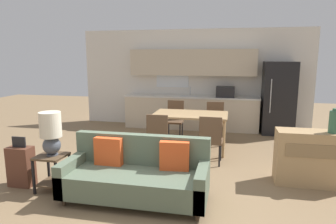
{
  "coord_description": "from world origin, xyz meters",
  "views": [
    {
      "loc": [
        1.08,
        -3.76,
        1.93
      ],
      "look_at": [
        -0.05,
        1.5,
        0.95
      ],
      "focal_mm": 32.0,
      "sensor_mm": 36.0,
      "label": 1
    }
  ],
  "objects_px": {
    "dining_chair_near_right": "(211,138)",
    "suitcase": "(21,166)",
    "dining_chair_near_left": "(158,135)",
    "dining_chair_far_left": "(175,118)",
    "refrigerator": "(278,98)",
    "vase": "(335,122)",
    "couch": "(137,175)",
    "table_lamp": "(51,132)",
    "dining_chair_far_right": "(215,120)",
    "dining_table": "(190,117)",
    "credenza": "(311,158)",
    "side_table": "(52,167)"
  },
  "relations": [
    {
      "from": "dining_chair_near_right",
      "to": "vase",
      "type": "bearing_deg",
      "value": 163.27
    },
    {
      "from": "refrigerator",
      "to": "couch",
      "type": "height_order",
      "value": "refrigerator"
    },
    {
      "from": "vase",
      "to": "suitcase",
      "type": "height_order",
      "value": "vase"
    },
    {
      "from": "couch",
      "to": "side_table",
      "type": "bearing_deg",
      "value": -179.56
    },
    {
      "from": "dining_table",
      "to": "couch",
      "type": "bearing_deg",
      "value": -99.67
    },
    {
      "from": "dining_table",
      "to": "dining_chair_far_left",
      "type": "distance_m",
      "value": 1.0
    },
    {
      "from": "dining_table",
      "to": "table_lamp",
      "type": "relative_size",
      "value": 2.42
    },
    {
      "from": "table_lamp",
      "to": "dining_chair_far_right",
      "type": "xyz_separation_m",
      "value": [
        2.16,
        3.19,
        -0.39
      ]
    },
    {
      "from": "vase",
      "to": "dining_chair_far_left",
      "type": "relative_size",
      "value": 0.4
    },
    {
      "from": "refrigerator",
      "to": "dining_chair_far_left",
      "type": "bearing_deg",
      "value": -157.84
    },
    {
      "from": "table_lamp",
      "to": "dining_chair_far_left",
      "type": "relative_size",
      "value": 0.7
    },
    {
      "from": "suitcase",
      "to": "dining_chair_far_left",
      "type": "bearing_deg",
      "value": 61.07
    },
    {
      "from": "dining_table",
      "to": "dining_chair_near_right",
      "type": "relative_size",
      "value": 1.69
    },
    {
      "from": "refrigerator",
      "to": "side_table",
      "type": "xyz_separation_m",
      "value": [
        -3.7,
        -4.26,
        -0.56
      ]
    },
    {
      "from": "table_lamp",
      "to": "dining_chair_near_left",
      "type": "xyz_separation_m",
      "value": [
        1.2,
        1.58,
        -0.39
      ]
    },
    {
      "from": "dining_table",
      "to": "dining_chair_far_left",
      "type": "relative_size",
      "value": 1.69
    },
    {
      "from": "table_lamp",
      "to": "credenza",
      "type": "distance_m",
      "value": 3.91
    },
    {
      "from": "dining_chair_far_right",
      "to": "dining_chair_near_right",
      "type": "bearing_deg",
      "value": -97.67
    },
    {
      "from": "dining_table",
      "to": "couch",
      "type": "relative_size",
      "value": 0.78
    },
    {
      "from": "dining_table",
      "to": "side_table",
      "type": "xyz_separation_m",
      "value": [
        -1.7,
        -2.41,
        -0.36
      ]
    },
    {
      "from": "couch",
      "to": "dining_chair_far_left",
      "type": "xyz_separation_m",
      "value": [
        -0.08,
        3.24,
        0.16
      ]
    },
    {
      "from": "refrigerator",
      "to": "dining_chair_near_left",
      "type": "bearing_deg",
      "value": -132.83
    },
    {
      "from": "couch",
      "to": "side_table",
      "type": "height_order",
      "value": "couch"
    },
    {
      "from": "table_lamp",
      "to": "dining_table",
      "type": "bearing_deg",
      "value": 54.95
    },
    {
      "from": "dining_chair_near_right",
      "to": "refrigerator",
      "type": "bearing_deg",
      "value": -117.64
    },
    {
      "from": "side_table",
      "to": "dining_chair_far_right",
      "type": "bearing_deg",
      "value": 55.67
    },
    {
      "from": "side_table",
      "to": "vase",
      "type": "xyz_separation_m",
      "value": [
        4.02,
        0.97,
        0.65
      ]
    },
    {
      "from": "side_table",
      "to": "suitcase",
      "type": "distance_m",
      "value": 0.56
    },
    {
      "from": "vase",
      "to": "dining_chair_near_right",
      "type": "distance_m",
      "value": 1.99
    },
    {
      "from": "side_table",
      "to": "credenza",
      "type": "bearing_deg",
      "value": 15.21
    },
    {
      "from": "refrigerator",
      "to": "suitcase",
      "type": "relative_size",
      "value": 2.39
    },
    {
      "from": "side_table",
      "to": "dining_chair_far_right",
      "type": "distance_m",
      "value": 3.87
    },
    {
      "from": "dining_chair_near_left",
      "to": "suitcase",
      "type": "distance_m",
      "value": 2.35
    },
    {
      "from": "vase",
      "to": "couch",
      "type": "bearing_deg",
      "value": -160.51
    },
    {
      "from": "dining_chair_near_right",
      "to": "suitcase",
      "type": "distance_m",
      "value": 3.15
    },
    {
      "from": "table_lamp",
      "to": "dining_chair_far_right",
      "type": "distance_m",
      "value": 3.88
    },
    {
      "from": "table_lamp",
      "to": "dining_chair_near_left",
      "type": "height_order",
      "value": "table_lamp"
    },
    {
      "from": "refrigerator",
      "to": "dining_table",
      "type": "xyz_separation_m",
      "value": [
        -1.99,
        -1.86,
        -0.2
      ]
    },
    {
      "from": "dining_chair_far_right",
      "to": "dining_chair_far_left",
      "type": "distance_m",
      "value": 0.97
    },
    {
      "from": "dining_chair_far_left",
      "to": "couch",
      "type": "bearing_deg",
      "value": -88.73
    },
    {
      "from": "dining_chair_far_right",
      "to": "suitcase",
      "type": "relative_size",
      "value": 1.18
    },
    {
      "from": "dining_chair_near_right",
      "to": "dining_chair_far_left",
      "type": "relative_size",
      "value": 1.0
    },
    {
      "from": "table_lamp",
      "to": "dining_chair_far_left",
      "type": "bearing_deg",
      "value": 69.82
    },
    {
      "from": "dining_chair_near_left",
      "to": "dining_chair_far_left",
      "type": "xyz_separation_m",
      "value": [
        -0.0,
        1.67,
        0.0
      ]
    },
    {
      "from": "refrigerator",
      "to": "credenza",
      "type": "relative_size",
      "value": 1.74
    },
    {
      "from": "table_lamp",
      "to": "vase",
      "type": "xyz_separation_m",
      "value": [
        4.0,
        0.97,
        0.12
      ]
    },
    {
      "from": "suitcase",
      "to": "refrigerator",
      "type": "bearing_deg",
      "value": 44.71
    },
    {
      "from": "side_table",
      "to": "dining_chair_far_right",
      "type": "xyz_separation_m",
      "value": [
        2.18,
        3.2,
        0.14
      ]
    },
    {
      "from": "dining_table",
      "to": "credenza",
      "type": "distance_m",
      "value": 2.5
    },
    {
      "from": "credenza",
      "to": "dining_chair_near_right",
      "type": "relative_size",
      "value": 1.16
    }
  ]
}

